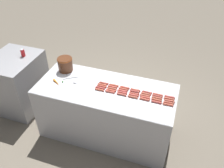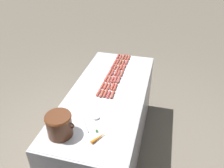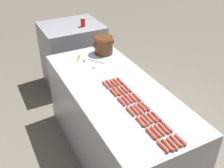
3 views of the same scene
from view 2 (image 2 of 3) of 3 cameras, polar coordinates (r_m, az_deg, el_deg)
The scene contains 40 objects.
ground_plane at distance 3.19m, azimuth -0.96°, elevation -15.56°, with size 20.00×20.00×0.00m, color #756B5B.
griddle_counter at distance 2.86m, azimuth -1.05°, elevation -9.49°, with size 0.85×1.99×0.92m.
hot_dog_0 at distance 3.29m, azimuth 4.25°, elevation 6.68°, with size 0.04×0.14×0.03m.
hot_dog_1 at distance 3.16m, azimuth 3.73°, elevation 5.52°, with size 0.03×0.14×0.03m.
hot_dog_2 at distance 3.03m, azimuth 3.06°, elevation 4.19°, with size 0.04×0.14×0.03m.
hot_dog_3 at distance 2.89m, azimuth 2.48°, elevation 2.67°, with size 0.03×0.14×0.03m.
hot_dog_4 at distance 2.76m, azimuth 1.72°, elevation 1.07°, with size 0.04×0.14×0.03m.
hot_dog_5 at distance 2.62m, azimuth 0.83°, elevation -0.80°, with size 0.03×0.14×0.03m.
hot_dog_6 at distance 2.50m, azimuth 0.12°, elevation -2.73°, with size 0.03×0.14×0.03m.
hot_dog_7 at distance 3.31m, azimuth 3.59°, elevation 6.81°, with size 0.04×0.14×0.03m.
hot_dog_8 at distance 3.17m, azimuth 2.92°, elevation 5.57°, with size 0.03×0.14×0.03m.
hot_dog_9 at distance 3.03m, azimuth 2.33°, elevation 4.27°, with size 0.03×0.14×0.03m.
hot_dog_10 at distance 2.90m, azimuth 1.68°, elevation 2.80°, with size 0.03×0.14×0.03m.
hot_dog_11 at distance 2.76m, azimuth 0.88°, elevation 1.16°, with size 0.03×0.14×0.03m.
hot_dog_12 at distance 2.63m, azimuth 0.12°, elevation -0.64°, with size 0.04×0.14×0.03m.
hot_dog_13 at distance 2.50m, azimuth -0.85°, elevation -2.66°, with size 0.03×0.14×0.03m.
hot_dog_14 at distance 3.32m, azimuth 2.91°, elevation 6.92°, with size 0.03×0.14×0.03m.
hot_dog_15 at distance 3.17m, azimuth 2.21°, elevation 5.62°, with size 0.03×0.14×0.03m.
hot_dog_16 at distance 3.03m, azimuth 1.61°, elevation 4.27°, with size 0.03×0.14×0.03m.
hot_dog_17 at distance 2.90m, azimuth 0.96°, elevation 2.89°, with size 0.03×0.14×0.03m.
hot_dog_18 at distance 2.76m, azimuth 0.07°, elevation 1.18°, with size 0.03×0.14×0.03m.
hot_dog_19 at distance 2.64m, azimuth -0.79°, elevation -0.54°, with size 0.03×0.14×0.03m.
hot_dog_20 at distance 2.52m, azimuth -1.71°, elevation -2.42°, with size 0.03×0.14×0.03m.
hot_dog_21 at distance 3.31m, azimuth 2.18°, elevation 6.92°, with size 0.04×0.14×0.03m.
hot_dog_22 at distance 3.18m, azimuth 1.50°, elevation 5.71°, with size 0.03×0.14×0.03m.
hot_dog_23 at distance 3.04m, azimuth 0.86°, elevation 4.41°, with size 0.03×0.14×0.03m.
hot_dog_24 at distance 2.91m, azimuth 0.06°, elevation 2.92°, with size 0.04×0.14×0.03m.
hot_dog_25 at distance 2.78m, azimuth -0.71°, elevation 1.33°, with size 0.03×0.14×0.03m.
hot_dog_26 at distance 2.65m, azimuth -1.64°, elevation -0.46°, with size 0.03×0.14×0.03m.
hot_dog_27 at distance 2.52m, azimuth -2.59°, elevation -2.39°, with size 0.03×0.14×0.03m.
hot_dog_28 at distance 3.32m, azimuth 1.53°, elevation 7.02°, with size 0.03×0.14×0.03m.
hot_dog_29 at distance 3.18m, azimuth 0.88°, elevation 5.77°, with size 0.03×0.14×0.03m.
hot_dog_30 at distance 3.05m, azimuth 0.18°, elevation 4.52°, with size 0.03×0.14×0.03m.
hot_dog_31 at distance 2.92m, azimuth -0.56°, elevation 3.06°, with size 0.03×0.14×0.03m.
hot_dog_32 at distance 2.79m, azimuth -1.46°, elevation 1.50°, with size 0.03×0.14×0.03m.
hot_dog_33 at distance 2.66m, azimuth -2.43°, elevation -0.27°, with size 0.03×0.14×0.03m.
hot_dog_34 at distance 2.54m, azimuth -3.44°, elevation -2.13°, with size 0.03×0.14×0.03m.
bean_pot at distance 2.03m, azimuth -13.24°, elevation -9.87°, with size 0.29×0.23×0.21m.
serving_spoon at distance 2.19m, azimuth -4.89°, elevation -9.10°, with size 0.18×0.24×0.02m.
carrot at distance 2.02m, azimuth -3.38°, elevation -13.23°, with size 0.12×0.16×0.03m.
Camera 2 is at (-0.58, 2.02, 2.40)m, focal length 36.11 mm.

